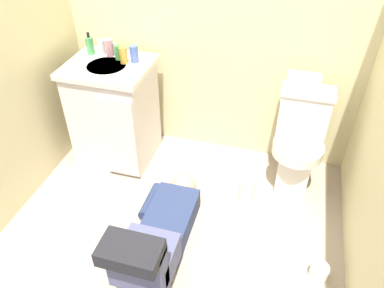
% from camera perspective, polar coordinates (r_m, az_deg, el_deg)
% --- Properties ---
extents(ground_plane, '(2.71, 3.15, 0.04)m').
position_cam_1_polar(ground_plane, '(2.58, -3.49, -14.52)').
color(ground_plane, tan).
extents(wall_back, '(2.37, 0.08, 2.40)m').
position_cam_1_polar(wall_back, '(2.77, 3.40, 20.65)').
color(wall_back, beige).
rests_on(wall_back, ground_plane).
extents(toilet, '(0.36, 0.46, 0.75)m').
position_cam_1_polar(toilet, '(2.81, 15.76, 0.29)').
color(toilet, silver).
rests_on(toilet, ground_plane).
extents(vanity_cabinet, '(0.60, 0.53, 0.82)m').
position_cam_1_polar(vanity_cabinet, '(2.99, -11.58, 4.75)').
color(vanity_cabinet, silver).
rests_on(vanity_cabinet, ground_plane).
extents(faucet, '(0.02, 0.02, 0.10)m').
position_cam_1_polar(faucet, '(2.90, -11.54, 13.79)').
color(faucet, silver).
rests_on(faucet, vanity_cabinet).
extents(person_plumber, '(0.38, 1.06, 0.52)m').
position_cam_1_polar(person_plumber, '(2.38, -5.13, -13.32)').
color(person_plumber, navy).
rests_on(person_plumber, ground_plane).
extents(tissue_box, '(0.22, 0.11, 0.10)m').
position_cam_1_polar(tissue_box, '(2.66, 16.49, 8.98)').
color(tissue_box, silver).
rests_on(tissue_box, toilet).
extents(soap_dispenser, '(0.06, 0.06, 0.17)m').
position_cam_1_polar(soap_dispenser, '(2.96, -15.16, 14.17)').
color(soap_dispenser, '#469354').
rests_on(soap_dispenser, vanity_cabinet).
extents(bottle_clear, '(0.05, 0.05, 0.12)m').
position_cam_1_polar(bottle_clear, '(2.93, -13.50, 14.02)').
color(bottle_clear, silver).
rests_on(bottle_clear, vanity_cabinet).
extents(bottle_pink, '(0.06, 0.06, 0.13)m').
position_cam_1_polar(bottle_pink, '(2.90, -12.38, 14.04)').
color(bottle_pink, pink).
rests_on(bottle_pink, vanity_cabinet).
extents(bottle_green, '(0.04, 0.04, 0.11)m').
position_cam_1_polar(bottle_green, '(2.84, -11.16, 13.41)').
color(bottle_green, '#479844').
rests_on(bottle_green, vanity_cabinet).
extents(bottle_amber, '(0.05, 0.05, 0.12)m').
position_cam_1_polar(bottle_amber, '(2.78, -10.31, 13.05)').
color(bottle_amber, gold).
rests_on(bottle_amber, vanity_cabinet).
extents(bottle_blue, '(0.06, 0.06, 0.12)m').
position_cam_1_polar(bottle_blue, '(2.78, -8.73, 13.28)').
color(bottle_blue, '#475FB0').
rests_on(bottle_blue, vanity_cabinet).
extents(paper_towel_roll, '(0.11, 0.11, 0.21)m').
position_cam_1_polar(paper_towel_roll, '(2.74, 8.20, -6.93)').
color(paper_towel_roll, white).
rests_on(paper_towel_roll, ground_plane).
extents(toilet_paper_roll, '(0.11, 0.11, 0.10)m').
position_cam_1_polar(toilet_paper_roll, '(2.48, 18.59, -17.87)').
color(toilet_paper_roll, white).
rests_on(toilet_paper_roll, ground_plane).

